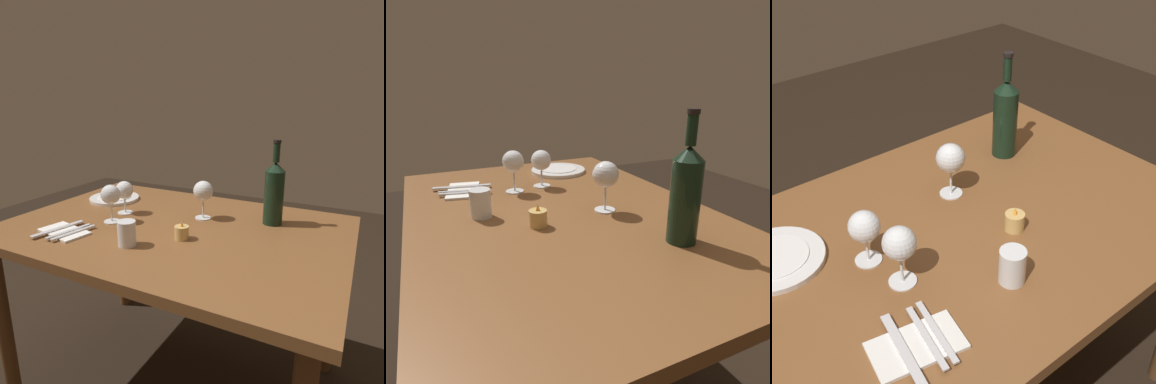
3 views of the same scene
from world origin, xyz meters
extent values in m
cube|color=brown|center=(0.00, 0.00, 0.72)|extent=(1.30, 0.90, 0.04)
cylinder|color=brown|center=(-0.58, -0.38, 0.35)|extent=(0.06, 0.06, 0.70)
cylinder|color=white|center=(-0.06, -0.13, 0.74)|extent=(0.07, 0.07, 0.00)
cylinder|color=white|center=(-0.06, -0.13, 0.78)|extent=(0.01, 0.01, 0.08)
sphere|color=white|center=(-0.06, -0.13, 0.86)|extent=(0.08, 0.08, 0.08)
cylinder|color=#510A14|center=(-0.06, -0.13, 0.85)|extent=(0.06, 0.06, 0.02)
cylinder|color=white|center=(0.27, -0.04, 0.74)|extent=(0.07, 0.07, 0.00)
cylinder|color=white|center=(0.27, -0.04, 0.78)|extent=(0.01, 0.01, 0.07)
sphere|color=white|center=(0.27, -0.04, 0.84)|extent=(0.08, 0.08, 0.08)
cylinder|color=#510A14|center=(0.27, -0.04, 0.84)|extent=(0.06, 0.06, 0.01)
cylinder|color=white|center=(0.24, 0.08, 0.74)|extent=(0.07, 0.07, 0.00)
cylinder|color=white|center=(0.24, 0.08, 0.78)|extent=(0.01, 0.01, 0.08)
sphere|color=white|center=(0.24, 0.08, 0.86)|extent=(0.08, 0.08, 0.08)
cylinder|color=#510A14|center=(0.24, 0.08, 0.85)|extent=(0.06, 0.06, 0.02)
cylinder|color=black|center=(-0.34, -0.20, 0.85)|extent=(0.08, 0.08, 0.21)
cone|color=black|center=(-0.34, -0.20, 0.97)|extent=(0.08, 0.08, 0.03)
cylinder|color=black|center=(-0.34, -0.20, 1.03)|extent=(0.03, 0.03, 0.07)
cylinder|color=black|center=(-0.34, -0.20, 1.07)|extent=(0.03, 0.03, 0.01)
cylinder|color=white|center=(0.05, 0.23, 0.78)|extent=(0.06, 0.06, 0.09)
cylinder|color=silver|center=(0.05, 0.23, 0.77)|extent=(0.05, 0.05, 0.06)
cylinder|color=#DBB266|center=(-0.09, 0.10, 0.76)|extent=(0.05, 0.05, 0.05)
cylinder|color=white|center=(-0.09, 0.10, 0.76)|extent=(0.04, 0.04, 0.03)
cone|color=#F99E2D|center=(-0.09, 0.10, 0.80)|extent=(0.01, 0.01, 0.02)
cylinder|color=white|center=(0.44, -0.18, 0.75)|extent=(0.24, 0.24, 0.01)
cylinder|color=white|center=(0.44, -0.18, 0.76)|extent=(0.16, 0.16, 0.00)
cube|color=white|center=(0.33, 0.25, 0.74)|extent=(0.21, 0.15, 0.01)
cube|color=silver|center=(0.30, 0.25, 0.75)|extent=(0.05, 0.18, 0.00)
cube|color=silver|center=(0.28, 0.25, 0.75)|extent=(0.05, 0.18, 0.00)
cube|color=silver|center=(0.36, 0.25, 0.75)|extent=(0.06, 0.21, 0.00)
camera|label=1|loc=(-0.65, 1.10, 1.23)|focal=32.29mm
camera|label=2|loc=(-0.95, 0.38, 1.14)|focal=32.18mm
camera|label=3|loc=(0.70, 0.85, 1.60)|focal=49.35mm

